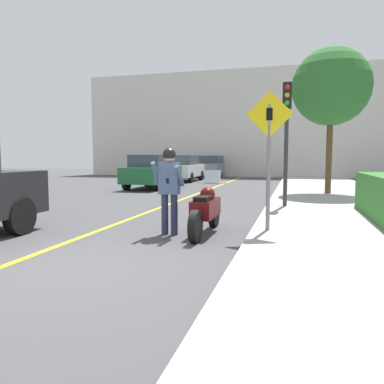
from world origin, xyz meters
The scene contains 12 objects.
ground_plane centered at (0.00, 0.00, 0.00)m, with size 80.00×80.00×0.00m, color #424244.
sidewalk_curb centered at (4.80, 4.00, 0.06)m, with size 4.40×44.00×0.12m.
road_center_line centered at (-0.60, 6.00, 0.00)m, with size 0.12×36.00×0.01m.
building_backdrop centered at (0.00, 26.00, 4.25)m, with size 28.00×1.20×8.49m.
motorcycle centered at (1.69, 2.87, 0.50)m, with size 0.62×2.25×1.29m.
person_biker centered at (1.00, 2.60, 1.08)m, with size 0.59×0.48×1.76m.
crossing_sign centered at (2.92, 3.03, 1.77)m, with size 0.91×0.08×2.74m.
traffic_light centered at (3.15, 6.93, 2.64)m, with size 0.26×0.30×3.61m.
street_tree centered at (4.73, 11.53, 4.33)m, with size 3.06×3.06×5.76m.
parked_car_green centered at (-3.51, 13.11, 0.86)m, with size 1.88×4.20×1.68m.
parked_car_white centered at (-3.57, 18.80, 0.86)m, with size 1.88×4.20×1.68m.
parked_car_grey centered at (-2.98, 24.55, 0.86)m, with size 1.88×4.20×1.68m.
Camera 1 is at (3.43, -4.50, 1.57)m, focal length 35.00 mm.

